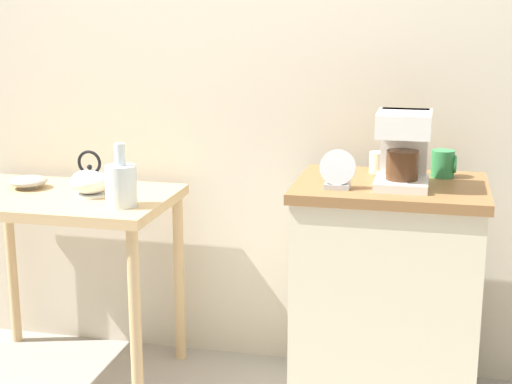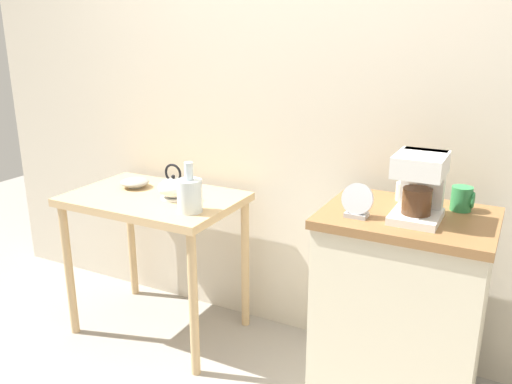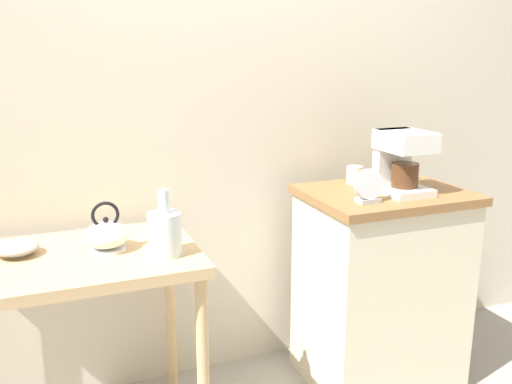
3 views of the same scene
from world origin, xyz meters
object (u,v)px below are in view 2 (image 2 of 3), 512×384
Objects in this scene: mug_small_cream at (405,192)px; mug_tall_green at (462,199)px; bowl_stoneware at (135,182)px; glass_carafe_vase at (190,194)px; coffee_maker at (420,183)px; table_clock at (357,203)px; teakettle at (174,188)px.

mug_tall_green reaches higher than mug_small_cream.
glass_carafe_vase is (0.48, -0.19, 0.06)m from bowl_stoneware.
bowl_stoneware is 0.58× the size of coffee_maker.
mug_small_cream is at bearing 67.79° from table_clock.
mug_small_cream is at bearing 114.81° from coffee_maker.
mug_tall_green is at bearing 2.06° from bowl_stoneware.
coffee_maker reaches higher than mug_tall_green.
table_clock is (1.28, -0.21, 0.15)m from bowl_stoneware.
bowl_stoneware is 1.94× the size of mug_small_cream.
glass_carafe_vase reaches higher than teakettle.
table_clock is at bearing -156.65° from coffee_maker.
mug_tall_green is (1.15, 0.25, 0.08)m from glass_carafe_vase.
bowl_stoneware is at bearing 158.83° from glass_carafe_vase.
coffee_maker is 0.24m from mug_small_cream.
table_clock reaches higher than glass_carafe_vase.
glass_carafe_vase is at bearing -167.95° from mug_tall_green.
mug_tall_green is (1.64, 0.06, 0.14)m from bowl_stoneware.
teakettle is at bearing -11.39° from bowl_stoneware.
mug_tall_green is 0.73× the size of table_clock.
bowl_stoneware is at bearing 175.41° from coffee_maker.
table_clock is (-0.12, -0.29, 0.02)m from mug_small_cream.
table_clock is (-0.21, -0.09, -0.08)m from coffee_maker.
glass_carafe_vase reaches higher than bowl_stoneware.
bowl_stoneware is at bearing 170.64° from table_clock.
coffee_maker is (1.01, 0.07, 0.17)m from glass_carafe_vase.
mug_small_cream is 0.58× the size of table_clock.
bowl_stoneware is 1.31m from table_clock.
glass_carafe_vase is 2.40× the size of mug_tall_green.
mug_small_cream reaches higher than bowl_stoneware.
table_clock is at bearing -8.73° from teakettle.
coffee_maker reaches higher than mug_small_cream.
mug_small_cream is (-0.09, 0.20, -0.10)m from coffee_maker.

